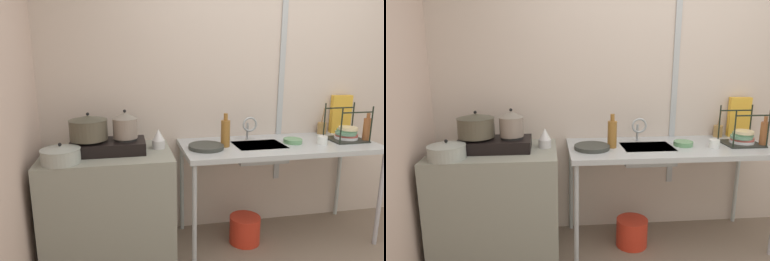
# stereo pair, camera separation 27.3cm
# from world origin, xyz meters

# --- Properties ---
(wall_back) EXTENTS (4.72, 0.10, 2.79)m
(wall_back) POSITION_xyz_m (0.00, 1.53, 1.40)
(wall_back) COLOR beige
(wall_back) RESTS_ON ground
(wall_metal_strip) EXTENTS (0.05, 0.01, 2.24)m
(wall_metal_strip) POSITION_xyz_m (0.14, 1.48, 1.54)
(wall_metal_strip) COLOR #A6ACB1
(counter_concrete) EXTENTS (0.98, 0.65, 0.86)m
(counter_concrete) POSITION_xyz_m (-1.42, 1.16, 0.43)
(counter_concrete) COLOR gray
(counter_concrete) RESTS_ON ground
(counter_sink) EXTENTS (1.66, 0.65, 0.86)m
(counter_sink) POSITION_xyz_m (-0.00, 1.16, 0.80)
(counter_sink) COLOR #A6ACB1
(counter_sink) RESTS_ON ground
(stove) EXTENTS (0.56, 0.30, 0.11)m
(stove) POSITION_xyz_m (-1.41, 1.16, 0.91)
(stove) COLOR black
(stove) RESTS_ON counter_concrete
(pot_on_left_burner) EXTENTS (0.28, 0.28, 0.21)m
(pot_on_left_burner) POSITION_xyz_m (-1.54, 1.16, 1.06)
(pot_on_left_burner) COLOR #4C4537
(pot_on_left_burner) RESTS_ON stove
(pot_on_right_burner) EXTENTS (0.19, 0.19, 0.22)m
(pot_on_right_burner) POSITION_xyz_m (-1.27, 1.16, 1.07)
(pot_on_right_burner) COLOR gray
(pot_on_right_burner) RESTS_ON stove
(pot_beside_stove) EXTENTS (0.27, 0.27, 0.15)m
(pot_beside_stove) POSITION_xyz_m (-1.72, 0.95, 0.92)
(pot_beside_stove) COLOR #989F97
(pot_beside_stove) RESTS_ON counter_concrete
(percolator) EXTENTS (0.10, 0.10, 0.16)m
(percolator) POSITION_xyz_m (-1.02, 1.21, 0.93)
(percolator) COLOR silver
(percolator) RESTS_ON counter_concrete
(sink_basin) EXTENTS (0.41, 0.30, 0.13)m
(sink_basin) POSITION_xyz_m (-0.19, 1.15, 0.79)
(sink_basin) COLOR #A6ACB1
(sink_basin) RESTS_ON counter_sink
(faucet) EXTENTS (0.13, 0.08, 0.21)m
(faucet) POSITION_xyz_m (-0.23, 1.29, 0.99)
(faucet) COLOR #A6ACB1
(faucet) RESTS_ON counter_sink
(frying_pan) EXTENTS (0.28, 0.28, 0.03)m
(frying_pan) POSITION_xyz_m (-0.64, 1.12, 0.87)
(frying_pan) COLOR #323530
(frying_pan) RESTS_ON counter_sink
(dish_rack) EXTENTS (0.30, 0.27, 0.31)m
(dish_rack) POSITION_xyz_m (0.62, 1.15, 0.91)
(dish_rack) COLOR black
(dish_rack) RESTS_ON counter_sink
(cup_by_rack) EXTENTS (0.08, 0.08, 0.07)m
(cup_by_rack) POSITION_xyz_m (0.34, 1.07, 0.89)
(cup_by_rack) COLOR white
(cup_by_rack) RESTS_ON counter_sink
(small_bowl_on_drainboard) EXTENTS (0.16, 0.16, 0.04)m
(small_bowl_on_drainboard) POSITION_xyz_m (0.12, 1.15, 0.87)
(small_bowl_on_drainboard) COLOR #5E9665
(small_bowl_on_drainboard) RESTS_ON counter_sink
(bottle_by_sink) EXTENTS (0.07, 0.07, 0.27)m
(bottle_by_sink) POSITION_xyz_m (-0.48, 1.15, 0.97)
(bottle_by_sink) COLOR #8E5E27
(bottle_by_sink) RESTS_ON counter_sink
(bottle_by_rack) EXTENTS (0.06, 0.06, 0.25)m
(bottle_by_rack) POSITION_xyz_m (0.77, 1.09, 0.96)
(bottle_by_rack) COLOR brown
(bottle_by_rack) RESTS_ON counter_sink
(cereal_box) EXTENTS (0.19, 0.07, 0.36)m
(cereal_box) POSITION_xyz_m (0.74, 1.44, 1.04)
(cereal_box) COLOR gold
(cereal_box) RESTS_ON counter_sink
(utensil_jar) EXTENTS (0.08, 0.08, 0.24)m
(utensil_jar) POSITION_xyz_m (0.55, 1.42, 0.91)
(utensil_jar) COLOR #9E7740
(utensil_jar) RESTS_ON counter_sink
(bucket_on_floor) EXTENTS (0.26, 0.26, 0.24)m
(bucket_on_floor) POSITION_xyz_m (-0.30, 1.11, 0.12)
(bucket_on_floor) COLOR red
(bucket_on_floor) RESTS_ON ground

